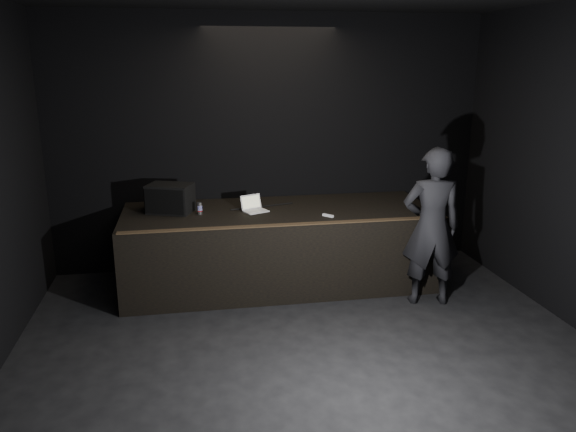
% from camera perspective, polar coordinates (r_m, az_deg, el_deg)
% --- Properties ---
extents(ground, '(7.00, 7.00, 0.00)m').
position_cam_1_polar(ground, '(5.20, 4.23, -17.88)').
color(ground, black).
rests_on(ground, ground).
extents(room_walls, '(6.10, 7.10, 3.52)m').
position_cam_1_polar(room_walls, '(4.43, 4.75, 4.55)').
color(room_walls, black).
rests_on(room_walls, ground).
extents(stage_riser, '(4.00, 1.50, 1.00)m').
position_cam_1_polar(stage_riser, '(7.41, -0.88, -3.10)').
color(stage_riser, black).
rests_on(stage_riser, ground).
extents(riser_lip, '(3.92, 0.10, 0.01)m').
position_cam_1_polar(riser_lip, '(6.59, 0.09, -0.86)').
color(riser_lip, brown).
rests_on(riser_lip, stage_riser).
extents(stage_monitor, '(0.64, 0.56, 0.36)m').
position_cam_1_polar(stage_monitor, '(7.26, -11.89, 1.76)').
color(stage_monitor, black).
rests_on(stage_monitor, stage_riser).
extents(cable, '(0.85, 0.23, 0.02)m').
position_cam_1_polar(cable, '(7.41, -2.65, 0.99)').
color(cable, black).
rests_on(cable, stage_riser).
extents(laptop, '(0.37, 0.35, 0.20)m').
position_cam_1_polar(laptop, '(7.21, -3.51, 0.92)').
color(laptop, silver).
rests_on(laptop, stage_riser).
extents(beer_can, '(0.06, 0.06, 0.15)m').
position_cam_1_polar(beer_can, '(7.12, -8.96, 0.77)').
color(beer_can, silver).
rests_on(beer_can, stage_riser).
extents(plastic_cup, '(0.09, 0.09, 0.11)m').
position_cam_1_polar(plastic_cup, '(7.40, -4.32, 1.30)').
color(plastic_cup, white).
rests_on(plastic_cup, stage_riser).
extents(wii_remote, '(0.13, 0.14, 0.03)m').
position_cam_1_polar(wii_remote, '(6.96, 4.09, 0.05)').
color(wii_remote, white).
rests_on(wii_remote, stage_riser).
extents(person, '(0.76, 0.56, 1.92)m').
position_cam_1_polar(person, '(6.87, 14.36, -1.08)').
color(person, black).
rests_on(person, ground).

